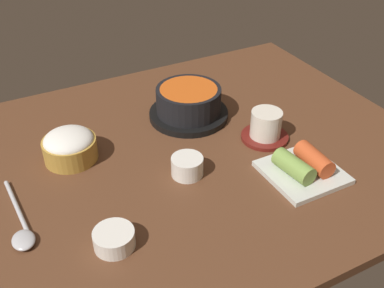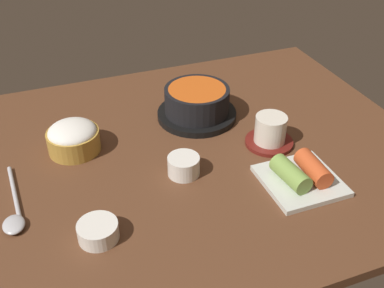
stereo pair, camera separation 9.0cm
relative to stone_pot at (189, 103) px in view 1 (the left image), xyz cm
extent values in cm
cube|color=#56331E|center=(-8.31, -11.62, -4.49)|extent=(100.00, 76.00, 2.00)
cylinder|color=black|center=(0.00, 0.00, -2.79)|extent=(17.67, 17.67, 1.41)
cylinder|color=black|center=(0.00, 0.00, 0.78)|extent=(14.31, 14.31, 5.72)
cylinder|color=#D15619|center=(0.00, 0.00, 3.34)|extent=(12.59, 12.59, 0.60)
cylinder|color=#B78C38|center=(-27.66, -3.19, -1.30)|extent=(10.42, 10.42, 4.39)
ellipsoid|color=white|center=(-27.66, -3.19, 0.89)|extent=(9.59, 9.59, 3.65)
cylinder|color=maroon|center=(10.11, -15.11, -3.09)|extent=(9.89, 9.89, 0.80)
cylinder|color=silver|center=(10.11, -15.11, 0.13)|extent=(6.40, 6.40, 5.65)
cylinder|color=#C6D18C|center=(10.11, -15.11, 2.66)|extent=(5.44, 5.44, 0.40)
cylinder|color=white|center=(-9.70, -18.16, -1.63)|extent=(6.04, 6.04, 3.73)
cylinder|color=#B73323|center=(-9.70, -18.16, -0.06)|extent=(4.95, 4.95, 0.50)
cube|color=silver|center=(9.39, -28.33, -2.99)|extent=(13.59, 13.59, 1.00)
cylinder|color=#7A9E47|center=(7.01, -28.33, -0.70)|extent=(4.48, 8.51, 3.58)
cylinder|color=#C64C23|center=(11.77, -28.33, -0.70)|extent=(3.91, 8.29, 3.58)
cylinder|color=white|center=(-27.94, -28.81, -2.02)|extent=(6.56, 6.56, 2.94)
cylinder|color=brown|center=(-27.94, -28.81, -0.85)|extent=(5.38, 5.38, 0.50)
cylinder|color=#B7B7BC|center=(-39.92, -13.54, -3.09)|extent=(1.85, 16.39, 0.80)
ellipsoid|color=#B7B7BC|center=(-40.44, -21.71, -2.77)|extent=(3.60, 4.68, 1.26)
camera|label=1|loc=(-40.44, -78.60, 50.96)|focal=43.03mm
camera|label=2|loc=(-32.27, -82.27, 50.96)|focal=43.03mm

